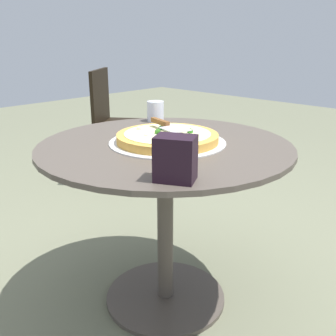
% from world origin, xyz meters
% --- Properties ---
extents(ground_plane, '(10.00, 10.00, 0.00)m').
position_xyz_m(ground_plane, '(0.00, 0.00, 0.00)').
color(ground_plane, '#6A6D55').
extents(patio_table, '(0.94, 0.94, 0.68)m').
position_xyz_m(patio_table, '(0.00, 0.00, 0.51)').
color(patio_table, '#4E453C').
rests_on(patio_table, ground).
extents(pizza_on_tray, '(0.43, 0.43, 0.05)m').
position_xyz_m(pizza_on_tray, '(0.01, -0.00, 0.70)').
color(pizza_on_tray, silver).
rests_on(pizza_on_tray, patio_table).
extents(pizza_server, '(0.10, 0.22, 0.02)m').
position_xyz_m(pizza_server, '(0.03, 0.02, 0.74)').
color(pizza_server, silver).
rests_on(pizza_server, pizza_on_tray).
extents(drinking_cup, '(0.08, 0.08, 0.09)m').
position_xyz_m(drinking_cup, '(0.25, 0.30, 0.73)').
color(drinking_cup, white).
rests_on(drinking_cup, patio_table).
extents(napkin_dispenser, '(0.12, 0.13, 0.13)m').
position_xyz_m(napkin_dispenser, '(-0.26, -0.29, 0.74)').
color(napkin_dispenser, black).
rests_on(napkin_dispenser, patio_table).
extents(patio_chair_far, '(0.53, 0.53, 0.83)m').
position_xyz_m(patio_chair_far, '(0.76, 1.24, 0.49)').
color(patio_chair_far, black).
rests_on(patio_chair_far, ground).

